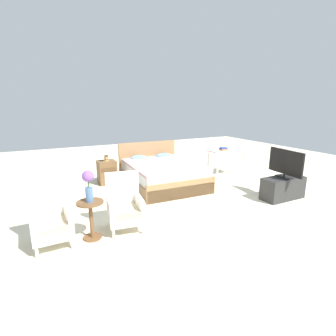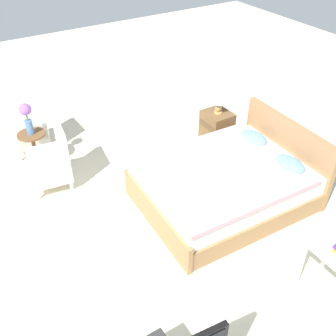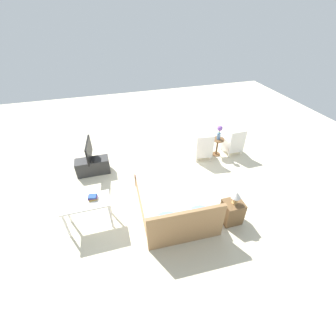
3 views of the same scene
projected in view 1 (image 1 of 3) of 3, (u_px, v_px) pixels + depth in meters
The scene contains 12 objects.
ground_plane at pixel (173, 198), 5.69m from camera, with size 16.00×16.00×0.00m, color beige.
bed at pixel (162, 173), 6.56m from camera, with size 1.73×2.22×0.96m.
armchair_by_window_left at pixel (51, 220), 3.77m from camera, with size 0.56×0.56×0.92m.
armchair_by_window_right at pixel (125, 207), 4.25m from camera, with size 0.61×0.61×0.92m.
side_table at pixel (91, 216), 3.93m from camera, with size 0.40×0.40×0.59m.
flower_vase at pixel (88, 183), 3.80m from camera, with size 0.17×0.17×0.48m.
nightstand at pixel (107, 172), 6.67m from camera, with size 0.44×0.41×0.59m.
table_lamp at pixel (106, 153), 6.55m from camera, with size 0.22×0.22×0.33m.
tv_stand at pixel (283, 188), 5.62m from camera, with size 0.96×0.40×0.47m.
tv_flatscreen at pixel (286, 163), 5.49m from camera, with size 0.23×0.89×0.60m.
vanity_desk at pixel (227, 154), 7.31m from camera, with size 1.04×0.52×0.75m.
book_stack at pixel (223, 149), 7.15m from camera, with size 0.21×0.18×0.09m.
Camera 1 is at (-2.53, -4.72, 2.02)m, focal length 28.00 mm.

